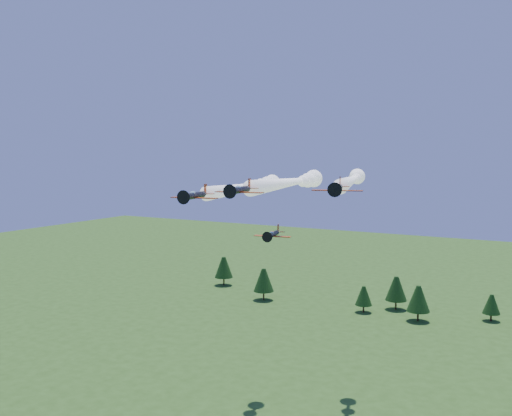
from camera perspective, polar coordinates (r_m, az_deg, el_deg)
The scene contains 5 objects.
plane_lead at distance 108.24m, azimuth 3.60°, elevation 2.61°, with size 10.89×44.83×3.70m.
plane_left at distance 119.59m, azimuth -0.55°, elevation 2.13°, with size 12.46×47.33×3.70m.
plane_right at distance 120.21m, azimuth 9.60°, elevation 2.80°, with size 18.29×52.23×3.70m.
plane_slot at distance 100.60m, azimuth 1.70°, elevation -2.65°, with size 6.70×7.35×2.34m.
treeline at distance 199.59m, azimuth 17.80°, elevation -8.53°, with size 175.48×20.69×11.81m.
Camera 1 is at (44.00, -81.46, 54.44)m, focal length 40.00 mm.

